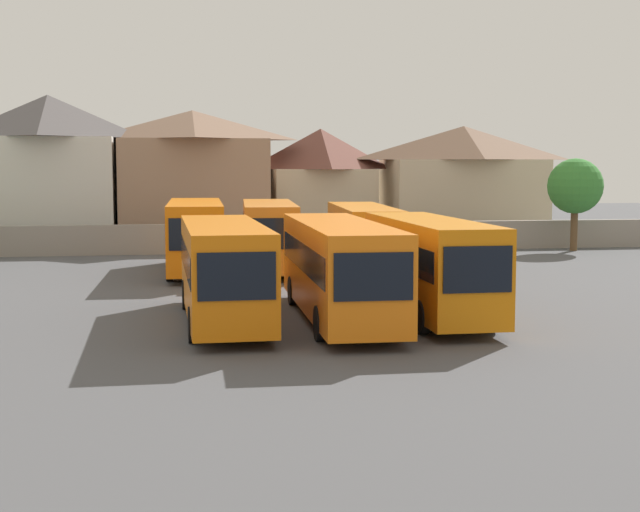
{
  "coord_description": "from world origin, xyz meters",
  "views": [
    {
      "loc": [
        -5.61,
        -30.49,
        5.39
      ],
      "look_at": [
        0.0,
        3.0,
        1.96
      ],
      "focal_mm": 51.02,
      "sensor_mm": 36.0,
      "label": 1
    }
  ],
  "objects_px": {
    "bus_3": "(429,262)",
    "house_terrace_far_right": "(463,182)",
    "house_terrace_left": "(49,169)",
    "bus_1": "(223,266)",
    "bus_4": "(195,232)",
    "house_terrace_centre": "(193,176)",
    "bus_5": "(269,232)",
    "bus_2": "(339,264)",
    "tree_left_of_lot": "(575,187)",
    "house_terrace_right": "(321,183)",
    "bus_6": "(363,234)"
  },
  "relations": [
    {
      "from": "house_terrace_centre",
      "to": "bus_1",
      "type": "bearing_deg",
      "value": -89.84
    },
    {
      "from": "bus_1",
      "to": "bus_2",
      "type": "xyz_separation_m",
      "value": [
        3.98,
        -0.04,
        0.0
      ]
    },
    {
      "from": "bus_5",
      "to": "bus_6",
      "type": "distance_m",
      "value": 4.81
    },
    {
      "from": "house_terrace_left",
      "to": "house_terrace_centre",
      "type": "relative_size",
      "value": 0.97
    },
    {
      "from": "tree_left_of_lot",
      "to": "bus_3",
      "type": "bearing_deg",
      "value": -125.35
    },
    {
      "from": "bus_1",
      "to": "bus_4",
      "type": "bearing_deg",
      "value": -178.72
    },
    {
      "from": "house_terrace_right",
      "to": "bus_1",
      "type": "bearing_deg",
      "value": -105.01
    },
    {
      "from": "house_terrace_far_right",
      "to": "house_terrace_left",
      "type": "bearing_deg",
      "value": -179.6
    },
    {
      "from": "bus_6",
      "to": "house_terrace_right",
      "type": "xyz_separation_m",
      "value": [
        0.99,
        19.06,
        2.16
      ]
    },
    {
      "from": "bus_4",
      "to": "tree_left_of_lot",
      "type": "relative_size",
      "value": 1.87
    },
    {
      "from": "bus_4",
      "to": "bus_6",
      "type": "relative_size",
      "value": 0.96
    },
    {
      "from": "bus_5",
      "to": "tree_left_of_lot",
      "type": "xyz_separation_m",
      "value": [
        20.04,
        7.81,
        2.03
      ]
    },
    {
      "from": "bus_1",
      "to": "house_terrace_right",
      "type": "relative_size",
      "value": 1.33
    },
    {
      "from": "bus_2",
      "to": "house_terrace_right",
      "type": "relative_size",
      "value": 1.51
    },
    {
      "from": "bus_1",
      "to": "bus_5",
      "type": "xyz_separation_m",
      "value": [
        3.18,
        14.77,
        0.03
      ]
    },
    {
      "from": "bus_5",
      "to": "house_terrace_centre",
      "type": "relative_size",
      "value": 0.99
    },
    {
      "from": "bus_1",
      "to": "bus_4",
      "type": "xyz_separation_m",
      "value": [
        -0.5,
        14.78,
        0.07
      ]
    },
    {
      "from": "bus_3",
      "to": "house_terrace_centre",
      "type": "height_order",
      "value": "house_terrace_centre"
    },
    {
      "from": "bus_2",
      "to": "bus_5",
      "type": "height_order",
      "value": "bus_5"
    },
    {
      "from": "bus_4",
      "to": "house_terrace_left",
      "type": "xyz_separation_m",
      "value": [
        -9.04,
        17.12,
        3.06
      ]
    },
    {
      "from": "bus_2",
      "to": "house_terrace_right",
      "type": "bearing_deg",
      "value": 172.78
    },
    {
      "from": "bus_4",
      "to": "bus_3",
      "type": "bearing_deg",
      "value": 29.58
    },
    {
      "from": "bus_2",
      "to": "house_terrace_right",
      "type": "distance_m",
      "value": 33.9
    },
    {
      "from": "bus_6",
      "to": "bus_3",
      "type": "bearing_deg",
      "value": 1.3
    },
    {
      "from": "bus_1",
      "to": "bus_6",
      "type": "distance_m",
      "value": 16.43
    },
    {
      "from": "bus_1",
      "to": "bus_2",
      "type": "relative_size",
      "value": 0.88
    },
    {
      "from": "bus_3",
      "to": "house_terrace_right",
      "type": "height_order",
      "value": "house_terrace_right"
    },
    {
      "from": "bus_3",
      "to": "tree_left_of_lot",
      "type": "distance_m",
      "value": 27.72
    },
    {
      "from": "bus_3",
      "to": "house_terrace_right",
      "type": "bearing_deg",
      "value": 177.18
    },
    {
      "from": "bus_3",
      "to": "house_terrace_left",
      "type": "bearing_deg",
      "value": -152.11
    },
    {
      "from": "bus_5",
      "to": "house_terrace_far_right",
      "type": "bearing_deg",
      "value": 141.71
    },
    {
      "from": "bus_2",
      "to": "house_terrace_centre",
      "type": "xyz_separation_m",
      "value": [
        -4.07,
        32.39,
        2.65
      ]
    },
    {
      "from": "house_terrace_left",
      "to": "house_terrace_centre",
      "type": "height_order",
      "value": "house_terrace_left"
    },
    {
      "from": "bus_5",
      "to": "bus_3",
      "type": "bearing_deg",
      "value": 19.67
    },
    {
      "from": "bus_4",
      "to": "house_terrace_left",
      "type": "height_order",
      "value": "house_terrace_left"
    },
    {
      "from": "house_terrace_left",
      "to": "tree_left_of_lot",
      "type": "xyz_separation_m",
      "value": [
        32.76,
        -9.32,
        -1.06
      ]
    },
    {
      "from": "bus_2",
      "to": "tree_left_of_lot",
      "type": "bearing_deg",
      "value": 140.85
    },
    {
      "from": "bus_6",
      "to": "house_terrace_left",
      "type": "xyz_separation_m",
      "value": [
        -17.5,
        17.53,
        3.19
      ]
    },
    {
      "from": "house_terrace_left",
      "to": "bus_5",
      "type": "bearing_deg",
      "value": -53.41
    },
    {
      "from": "bus_4",
      "to": "house_terrace_right",
      "type": "distance_m",
      "value": 21.0
    },
    {
      "from": "bus_5",
      "to": "house_terrace_left",
      "type": "height_order",
      "value": "house_terrace_left"
    },
    {
      "from": "bus_1",
      "to": "house_terrace_right",
      "type": "distance_m",
      "value": 34.67
    },
    {
      "from": "bus_4",
      "to": "house_terrace_centre",
      "type": "bearing_deg",
      "value": -179.41
    },
    {
      "from": "bus_2",
      "to": "bus_5",
      "type": "relative_size",
      "value": 1.17
    },
    {
      "from": "bus_1",
      "to": "bus_2",
      "type": "distance_m",
      "value": 3.98
    },
    {
      "from": "bus_1",
      "to": "house_terrace_centre",
      "type": "height_order",
      "value": "house_terrace_centre"
    },
    {
      "from": "bus_3",
      "to": "house_terrace_far_right",
      "type": "distance_m",
      "value": 34.27
    },
    {
      "from": "bus_3",
      "to": "house_terrace_far_right",
      "type": "relative_size",
      "value": 0.89
    },
    {
      "from": "bus_4",
      "to": "house_terrace_right",
      "type": "height_order",
      "value": "house_terrace_right"
    },
    {
      "from": "bus_5",
      "to": "house_terrace_left",
      "type": "bearing_deg",
      "value": -139.11
    }
  ]
}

